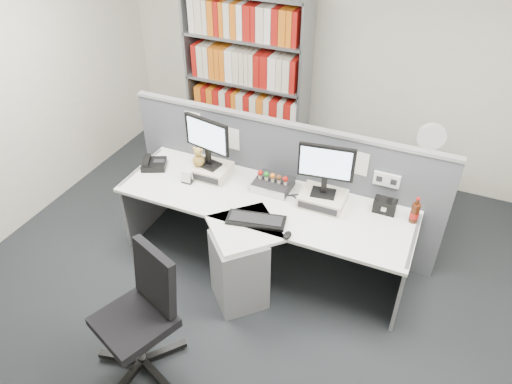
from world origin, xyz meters
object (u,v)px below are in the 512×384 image
at_px(monitor_left, 207,138).
at_px(office_chair, 143,311).
at_px(desktop_pc, 273,184).
at_px(desk_fan, 431,139).
at_px(cola_bottle, 415,213).
at_px(filing_cabinet, 417,193).
at_px(shelving_unit, 247,84).
at_px(keyboard, 256,220).
at_px(monitor_right, 326,166).
at_px(desk_phone, 153,164).
at_px(desk, 253,238).
at_px(mouse, 287,235).
at_px(speaker, 385,206).
at_px(desk_calendar, 187,178).

relative_size(monitor_left, office_chair, 0.47).
xyz_separation_m(desktop_pc, desk_fan, (1.19, 0.98, 0.22)).
height_order(cola_bottle, desk_fan, desk_fan).
height_order(filing_cabinet, office_chair, office_chair).
height_order(shelving_unit, desk_fan, shelving_unit).
bearing_deg(filing_cabinet, keyboard, -127.94).
relative_size(monitor_right, shelving_unit, 0.24).
bearing_deg(desk_phone, shelving_unit, 80.46).
distance_m(desk, mouse, 0.48).
xyz_separation_m(monitor_right, office_chair, (-0.85, -1.50, -0.56)).
xyz_separation_m(monitor_right, filing_cabinet, (0.72, 1.02, -0.75)).
bearing_deg(desk_fan, speaker, -102.91).
bearing_deg(cola_bottle, office_chair, -135.69).
xyz_separation_m(mouse, speaker, (0.63, 0.63, 0.04)).
relative_size(desktop_pc, shelving_unit, 0.16).
bearing_deg(cola_bottle, monitor_left, -177.99).
distance_m(speaker, shelving_unit, 2.34).
relative_size(keyboard, desk_phone, 1.77).
bearing_deg(desk_calendar, speaker, 9.64).
relative_size(desk_phone, desk_fan, 0.64).
xyz_separation_m(desk_phone, desk_calendar, (0.42, -0.09, 0.02)).
distance_m(keyboard, speaker, 1.09).
relative_size(monitor_left, desk_phone, 1.65).
height_order(desk, speaker, speaker).
distance_m(filing_cabinet, desk_fan, 0.63).
relative_size(monitor_left, filing_cabinet, 0.68).
bearing_deg(keyboard, monitor_left, 146.24).
xyz_separation_m(shelving_unit, office_chair, (0.53, -2.96, -0.43)).
bearing_deg(desk_fan, desktop_pc, -140.52).
bearing_deg(desk_fan, monitor_right, -125.37).
xyz_separation_m(monitor_left, monitor_right, (1.10, -0.00, -0.00)).
xyz_separation_m(keyboard, mouse, (0.30, -0.08, 0.00)).
height_order(monitor_left, cola_bottle, monitor_left).
bearing_deg(filing_cabinet, mouse, -118.61).
relative_size(desk, speaker, 13.84).
relative_size(desk, shelving_unit, 1.30).
bearing_deg(keyboard, filing_cabinet, 52.06).
relative_size(cola_bottle, office_chair, 0.24).
distance_m(mouse, cola_bottle, 1.06).
distance_m(desk_phone, cola_bottle, 2.40).
bearing_deg(cola_bottle, desk_phone, -175.88).
height_order(monitor_right, speaker, monitor_right).
xyz_separation_m(desk, monitor_right, (0.48, 0.38, 0.65)).
bearing_deg(keyboard, desk_calendar, 162.22).
bearing_deg(monitor_left, desk_fan, 29.16).
distance_m(mouse, desk_fan, 1.77).
relative_size(monitor_left, speaker, 2.54).
bearing_deg(desktop_pc, desk_fan, 39.48).
relative_size(speaker, filing_cabinet, 0.27).
bearing_deg(desk_calendar, desk_fan, 31.93).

